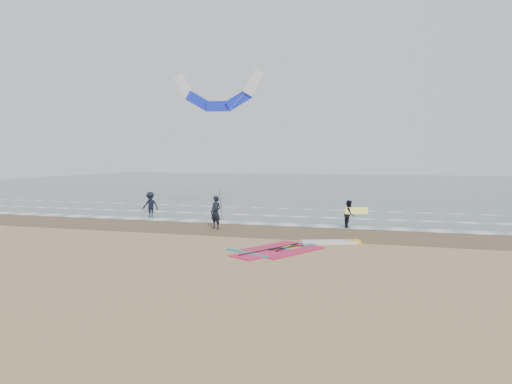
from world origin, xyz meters
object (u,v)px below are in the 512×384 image
(person_walking, at_px, (349,214))
(windsurf_rig, at_px, (295,247))
(person_wading, at_px, (150,200))
(person_standing, at_px, (216,212))
(surf_kite, at_px, (218,96))

(person_walking, bearing_deg, windsurf_rig, 168.98)
(windsurf_rig, xyz_separation_m, person_wading, (-12.42, 9.56, 0.91))
(person_walking, distance_m, person_wading, 14.61)
(person_walking, bearing_deg, person_wading, 82.98)
(person_standing, bearing_deg, windsurf_rig, -16.10)
(windsurf_rig, relative_size, person_wading, 2.98)
(person_standing, relative_size, surf_kite, 0.21)
(person_wading, height_order, surf_kite, surf_kite)
(windsurf_rig, bearing_deg, person_standing, 142.41)
(person_walking, xyz_separation_m, person_wading, (-14.29, 3.03, 0.15))
(windsurf_rig, xyz_separation_m, surf_kite, (-7.97, 11.67, 8.45))
(person_walking, height_order, person_wading, person_wading)
(windsurf_rig, xyz_separation_m, person_standing, (-5.33, 4.11, 0.90))
(person_wading, bearing_deg, person_standing, -37.83)
(windsurf_rig, distance_m, person_standing, 6.79)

